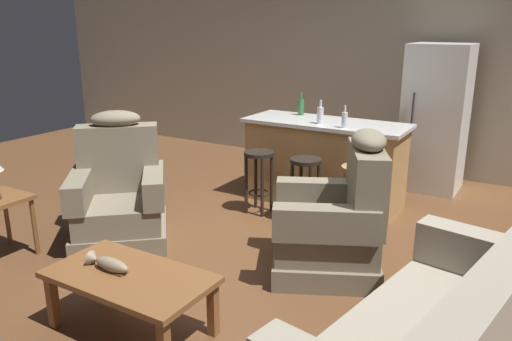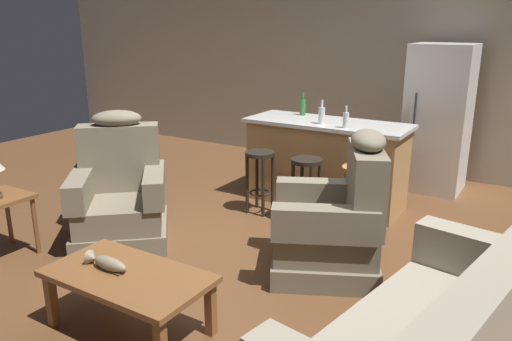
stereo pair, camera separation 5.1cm
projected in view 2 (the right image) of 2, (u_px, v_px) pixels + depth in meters
name	position (u px, v px, depth m)	size (l,w,h in m)	color
ground_plane	(264.00, 246.00, 4.63)	(12.00, 12.00, 0.00)	brown
back_wall	(382.00, 75.00, 6.81)	(12.00, 0.05, 2.60)	#A89E89
coffee_table	(128.00, 281.00, 3.27)	(1.10, 0.60, 0.42)	brown
fish_figurine	(106.00, 263.00, 3.30)	(0.34, 0.10, 0.10)	#4C3823
recliner_near_lamp	(120.00, 196.00, 4.70)	(1.19, 1.19, 1.20)	#756B56
recliner_near_island	(336.00, 223.00, 4.05)	(1.12, 1.12, 1.20)	#756B56
kitchen_island	(326.00, 163.00, 5.60)	(1.80, 0.70, 0.95)	#AD7F4C
bar_stool_left	(260.00, 170.00, 5.33)	(0.32, 0.32, 0.68)	black
bar_stool_middle	(306.00, 179.00, 5.05)	(0.32, 0.32, 0.68)	black
bar_stool_right	(358.00, 188.00, 4.78)	(0.32, 0.32, 0.68)	#A87A47
refrigerator	(438.00, 119.00, 6.00)	(0.70, 0.69, 1.76)	white
bottle_tall_green	(346.00, 120.00, 5.10)	(0.06, 0.06, 0.23)	silver
bottle_short_amber	(321.00, 115.00, 5.31)	(0.07, 0.07, 0.25)	silver
bottle_wine_dark	(303.00, 107.00, 5.81)	(0.07, 0.07, 0.26)	#2D6B38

